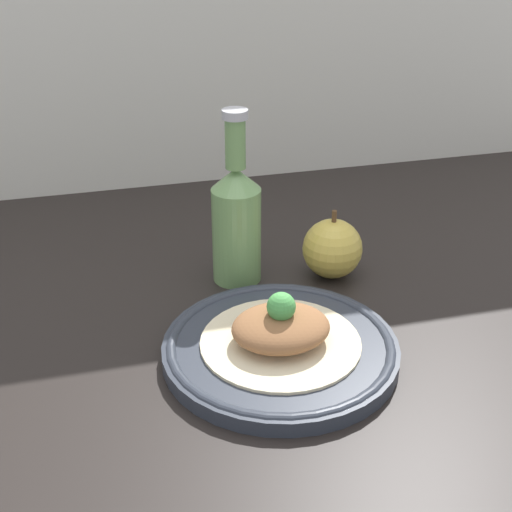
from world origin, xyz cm
name	(u,v)px	position (x,y,z in cm)	size (l,w,h in cm)	color
ground_plane	(265,337)	(0.00, 0.00, -2.00)	(180.00, 110.00, 4.00)	black
plate	(279,349)	(-0.23, -7.34, 1.26)	(29.28, 29.28, 2.36)	#2D333D
plated_food	(279,330)	(-0.23, -7.34, 4.03)	(19.86, 19.86, 7.16)	beige
cider_bottle	(236,219)	(-0.69, 13.22, 9.69)	(7.08, 7.08, 25.60)	#729E5B
apple	(332,249)	(13.13, 10.59, 4.43)	(8.85, 8.85, 10.54)	gold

